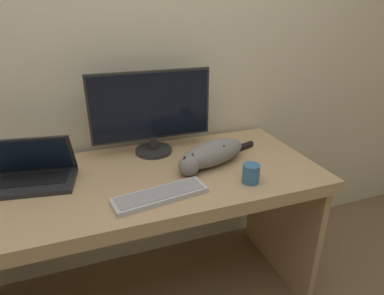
{
  "coord_description": "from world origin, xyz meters",
  "views": [
    {
      "loc": [
        -0.21,
        -0.92,
        1.47
      ],
      "look_at": [
        0.24,
        0.32,
        0.89
      ],
      "focal_mm": 30.0,
      "sensor_mm": 36.0,
      "label": 1
    }
  ],
  "objects_px": {
    "cat": "(211,153)",
    "external_keyboard": "(160,195)",
    "monitor": "(152,111)",
    "coffee_mug": "(251,174)",
    "laptop": "(33,174)"
  },
  "relations": [
    {
      "from": "monitor",
      "to": "laptop",
      "type": "height_order",
      "value": "monitor"
    },
    {
      "from": "monitor",
      "to": "coffee_mug",
      "type": "height_order",
      "value": "monitor"
    },
    {
      "from": "monitor",
      "to": "laptop",
      "type": "xyz_separation_m",
      "value": [
        -0.56,
        -0.14,
        -0.18
      ]
    },
    {
      "from": "laptop",
      "to": "external_keyboard",
      "type": "height_order",
      "value": "laptop"
    },
    {
      "from": "laptop",
      "to": "monitor",
      "type": "bearing_deg",
      "value": 22.87
    },
    {
      "from": "cat",
      "to": "coffee_mug",
      "type": "xyz_separation_m",
      "value": [
        0.09,
        -0.22,
        -0.02
      ]
    },
    {
      "from": "monitor",
      "to": "coffee_mug",
      "type": "distance_m",
      "value": 0.58
    },
    {
      "from": "laptop",
      "to": "external_keyboard",
      "type": "relative_size",
      "value": 0.94
    },
    {
      "from": "cat",
      "to": "external_keyboard",
      "type": "bearing_deg",
      "value": -165.16
    },
    {
      "from": "external_keyboard",
      "to": "cat",
      "type": "relative_size",
      "value": 0.81
    },
    {
      "from": "laptop",
      "to": "coffee_mug",
      "type": "distance_m",
      "value": 0.93
    },
    {
      "from": "laptop",
      "to": "coffee_mug",
      "type": "height_order",
      "value": "laptop"
    },
    {
      "from": "monitor",
      "to": "external_keyboard",
      "type": "distance_m",
      "value": 0.49
    },
    {
      "from": "coffee_mug",
      "to": "laptop",
      "type": "bearing_deg",
      "value": 160.62
    },
    {
      "from": "monitor",
      "to": "external_keyboard",
      "type": "bearing_deg",
      "value": -100.11
    }
  ]
}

